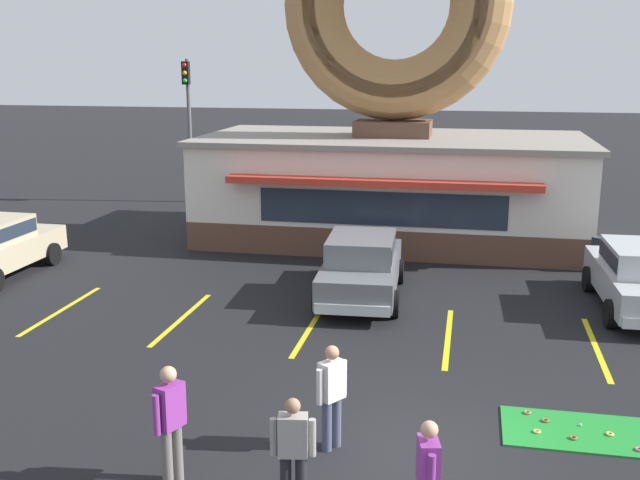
# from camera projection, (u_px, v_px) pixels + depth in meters

# --- Properties ---
(ground_plane) EXTENTS (160.00, 160.00, 0.00)m
(ground_plane) POSITION_uv_depth(u_px,v_px,m) (406.00, 453.00, 11.21)
(ground_plane) COLOR black
(donut_shop_building) EXTENTS (12.30, 6.75, 10.96)m
(donut_shop_building) POSITION_uv_depth(u_px,v_px,m) (393.00, 124.00, 23.96)
(donut_shop_building) COLOR brown
(donut_shop_building) RESTS_ON ground
(putting_mat) EXTENTS (3.56, 1.35, 0.03)m
(putting_mat) POSITION_uv_depth(u_px,v_px,m) (618.00, 435.00, 11.70)
(putting_mat) COLOR #1E842D
(putting_mat) RESTS_ON ground
(mini_donut_near_right) EXTENTS (0.13, 0.13, 0.04)m
(mini_donut_near_right) POSITION_uv_depth(u_px,v_px,m) (527.00, 412.00, 12.40)
(mini_donut_near_right) COLOR #A5724C
(mini_donut_near_right) RESTS_ON putting_mat
(mini_donut_mid_left) EXTENTS (0.13, 0.13, 0.04)m
(mini_donut_mid_left) POSITION_uv_depth(u_px,v_px,m) (610.00, 434.00, 11.68)
(mini_donut_mid_left) COLOR #E5C666
(mini_donut_mid_left) RESTS_ON putting_mat
(mini_donut_mid_centre) EXTENTS (0.13, 0.13, 0.04)m
(mini_donut_mid_centre) POSITION_uv_depth(u_px,v_px,m) (639.00, 449.00, 11.22)
(mini_donut_mid_centre) COLOR #D8667F
(mini_donut_mid_centre) RESTS_ON putting_mat
(mini_donut_mid_right) EXTENTS (0.13, 0.13, 0.04)m
(mini_donut_mid_right) POSITION_uv_depth(u_px,v_px,m) (573.00, 438.00, 11.57)
(mini_donut_mid_right) COLOR brown
(mini_donut_mid_right) RESTS_ON putting_mat
(mini_donut_far_centre) EXTENTS (0.13, 0.13, 0.04)m
(mini_donut_far_centre) POSITION_uv_depth(u_px,v_px,m) (545.00, 420.00, 12.13)
(mini_donut_far_centre) COLOR brown
(mini_donut_far_centre) RESTS_ON putting_mat
(mini_donut_far_right) EXTENTS (0.13, 0.13, 0.04)m
(mini_donut_far_right) POSITION_uv_depth(u_px,v_px,m) (537.00, 431.00, 11.77)
(mini_donut_far_right) COLOR #E5C666
(mini_donut_far_right) RESTS_ON putting_mat
(golf_ball) EXTENTS (0.04, 0.04, 0.04)m
(golf_ball) POSITION_uv_depth(u_px,v_px,m) (581.00, 425.00, 11.97)
(golf_ball) COLOR white
(golf_ball) RESTS_ON putting_mat
(car_grey) EXTENTS (2.16, 4.64, 1.60)m
(car_grey) POSITION_uv_depth(u_px,v_px,m) (361.00, 264.00, 18.34)
(car_grey) COLOR slate
(car_grey) RESTS_ON ground
(pedestrian_blue_sweater_man) EXTENTS (0.31, 0.59, 1.61)m
(pedestrian_blue_sweater_man) POSITION_uv_depth(u_px,v_px,m) (428.00, 477.00, 8.94)
(pedestrian_blue_sweater_man) COLOR #474C66
(pedestrian_blue_sweater_man) RESTS_ON ground
(pedestrian_hooded_kid) EXTENTS (0.36, 0.56, 1.74)m
(pedestrian_hooded_kid) POSITION_uv_depth(u_px,v_px,m) (170.00, 419.00, 10.20)
(pedestrian_hooded_kid) COLOR slate
(pedestrian_hooded_kid) RESTS_ON ground
(pedestrian_leather_jacket_man) EXTENTS (0.59, 0.30, 1.55)m
(pedestrian_leather_jacket_man) POSITION_uv_depth(u_px,v_px,m) (293.00, 448.00, 9.66)
(pedestrian_leather_jacket_man) COLOR #232328
(pedestrian_leather_jacket_man) RESTS_ON ground
(pedestrian_clipboard_woman) EXTENTS (0.42, 0.50, 1.65)m
(pedestrian_clipboard_woman) POSITION_uv_depth(u_px,v_px,m) (332.00, 392.00, 11.15)
(pedestrian_clipboard_woman) COLOR #474C66
(pedestrian_clipboard_woman) RESTS_ON ground
(trash_bin) EXTENTS (0.57, 0.57, 0.97)m
(trash_bin) POSITION_uv_depth(u_px,v_px,m) (598.00, 253.00, 20.88)
(trash_bin) COLOR #232833
(trash_bin) RESTS_ON ground
(traffic_light_pole) EXTENTS (0.28, 0.47, 5.80)m
(traffic_light_pole) POSITION_uv_depth(u_px,v_px,m) (188.00, 112.00, 30.22)
(traffic_light_pole) COLOR #595B60
(traffic_light_pole) RESTS_ON ground
(parking_stripe_far_left) EXTENTS (0.12, 3.60, 0.01)m
(parking_stripe_far_left) POSITION_uv_depth(u_px,v_px,m) (62.00, 310.00, 17.63)
(parking_stripe_far_left) COLOR yellow
(parking_stripe_far_left) RESTS_ON ground
(parking_stripe_left) EXTENTS (0.12, 3.60, 0.01)m
(parking_stripe_left) POSITION_uv_depth(u_px,v_px,m) (182.00, 318.00, 17.05)
(parking_stripe_left) COLOR yellow
(parking_stripe_left) RESTS_ON ground
(parking_stripe_mid_left) EXTENTS (0.12, 3.60, 0.01)m
(parking_stripe_mid_left) POSITION_uv_depth(u_px,v_px,m) (310.00, 328.00, 16.47)
(parking_stripe_mid_left) COLOR yellow
(parking_stripe_mid_left) RESTS_ON ground
(parking_stripe_centre) EXTENTS (0.12, 3.60, 0.01)m
(parking_stripe_centre) POSITION_uv_depth(u_px,v_px,m) (448.00, 337.00, 15.89)
(parking_stripe_centre) COLOR yellow
(parking_stripe_centre) RESTS_ON ground
(parking_stripe_mid_right) EXTENTS (0.12, 3.60, 0.01)m
(parking_stripe_mid_right) POSITION_uv_depth(u_px,v_px,m) (596.00, 348.00, 15.31)
(parking_stripe_mid_right) COLOR yellow
(parking_stripe_mid_right) RESTS_ON ground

